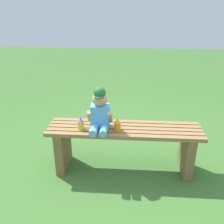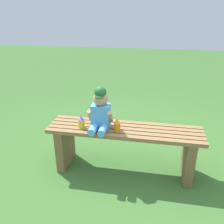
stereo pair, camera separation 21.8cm
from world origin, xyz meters
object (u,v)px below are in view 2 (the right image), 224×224
sippy_cup_right (117,125)px  child_figure (100,111)px  sippy_cup_left (81,122)px

sippy_cup_right → child_figure: bearing=169.5°
sippy_cup_left → sippy_cup_right: same height
sippy_cup_left → sippy_cup_right: (0.34, 0.00, 0.00)m
sippy_cup_right → sippy_cup_left: bearing=180.0°
sippy_cup_left → sippy_cup_right: size_ratio=1.00×
child_figure → sippy_cup_right: size_ratio=3.26×
child_figure → sippy_cup_right: child_figure is taller
child_figure → sippy_cup_left: 0.22m
sippy_cup_left → sippy_cup_right: bearing=0.0°
child_figure → sippy_cup_left: (-0.18, -0.03, -0.12)m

